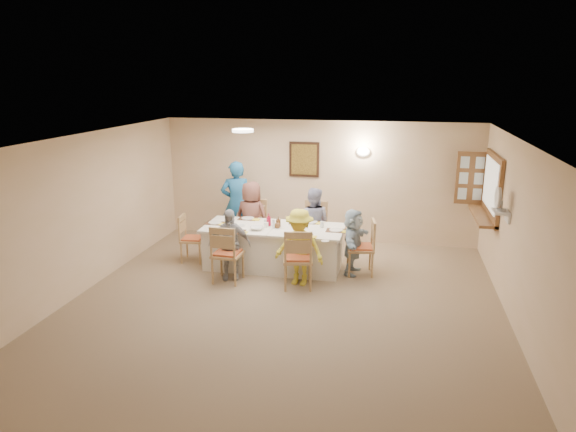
% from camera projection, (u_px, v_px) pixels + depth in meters
% --- Properties ---
extents(ground, '(7.00, 7.00, 0.00)m').
position_uv_depth(ground, '(282.00, 309.00, 7.66)').
color(ground, '#877054').
extents(room_walls, '(7.00, 7.00, 7.00)m').
position_uv_depth(room_walls, '(281.00, 211.00, 7.26)').
color(room_walls, beige).
rests_on(room_walls, ground).
extents(wall_picture, '(0.62, 0.05, 0.72)m').
position_uv_depth(wall_picture, '(304.00, 159.00, 10.54)').
color(wall_picture, black).
rests_on(wall_picture, room_walls).
extents(wall_sconce, '(0.26, 0.09, 0.18)m').
position_uv_depth(wall_sconce, '(363.00, 152.00, 10.22)').
color(wall_sconce, white).
rests_on(wall_sconce, room_walls).
extents(ceiling_light, '(0.36, 0.36, 0.05)m').
position_uv_depth(ceiling_light, '(243.00, 131.00, 8.63)').
color(ceiling_light, white).
rests_on(ceiling_light, room_walls).
extents(serving_hatch, '(0.06, 1.50, 1.15)m').
position_uv_depth(serving_hatch, '(492.00, 187.00, 8.88)').
color(serving_hatch, brown).
rests_on(serving_hatch, room_walls).
extents(hatch_sill, '(0.30, 1.50, 0.05)m').
position_uv_depth(hatch_sill, '(482.00, 216.00, 9.05)').
color(hatch_sill, brown).
rests_on(hatch_sill, room_walls).
extents(shutter_door, '(0.55, 0.04, 1.00)m').
position_uv_depth(shutter_door, '(471.00, 178.00, 9.65)').
color(shutter_door, brown).
rests_on(shutter_door, room_walls).
extents(fan_shelf, '(0.22, 0.36, 0.03)m').
position_uv_depth(fan_shelf, '(501.00, 212.00, 7.65)').
color(fan_shelf, white).
rests_on(fan_shelf, room_walls).
extents(desk_fan, '(0.30, 0.30, 0.28)m').
position_uv_depth(desk_fan, '(500.00, 202.00, 7.62)').
color(desk_fan, '#A5A5A8').
rests_on(desk_fan, fan_shelf).
extents(dining_table, '(2.49, 1.05, 0.76)m').
position_uv_depth(dining_table, '(274.00, 247.00, 9.24)').
color(dining_table, white).
rests_on(dining_table, ground).
extents(chair_back_left, '(0.50, 0.50, 1.01)m').
position_uv_depth(chair_back_left, '(254.00, 226.00, 10.08)').
color(chair_back_left, tan).
rests_on(chair_back_left, ground).
extents(chair_back_right, '(0.52, 0.52, 1.03)m').
position_uv_depth(chair_back_right, '(314.00, 229.00, 9.83)').
color(chair_back_right, tan).
rests_on(chair_back_right, ground).
extents(chair_front_left, '(0.50, 0.50, 1.01)m').
position_uv_depth(chair_front_left, '(228.00, 253.00, 8.57)').
color(chair_front_left, tan).
rests_on(chair_front_left, ground).
extents(chair_front_right, '(0.57, 0.57, 1.02)m').
position_uv_depth(chair_front_right, '(298.00, 257.00, 8.33)').
color(chair_front_right, tan).
rests_on(chair_front_right, ground).
extents(chair_left_end, '(0.46, 0.46, 0.89)m').
position_uv_depth(chair_left_end, '(193.00, 238.00, 9.53)').
color(chair_left_end, tan).
rests_on(chair_left_end, ground).
extents(chair_right_end, '(0.54, 0.54, 0.99)m').
position_uv_depth(chair_right_end, '(360.00, 247.00, 8.89)').
color(chair_right_end, tan).
rests_on(chair_right_end, ground).
extents(diner_back_left, '(0.87, 0.73, 1.42)m').
position_uv_depth(diner_back_left, '(252.00, 218.00, 9.91)').
color(diner_back_left, brown).
rests_on(diner_back_left, ground).
extents(diner_back_right, '(0.72, 0.59, 1.36)m').
position_uv_depth(diner_back_right, '(313.00, 223.00, 9.68)').
color(diner_back_right, '#9698BB').
rests_on(diner_back_right, ground).
extents(diner_front_left, '(0.82, 0.55, 1.23)m').
position_uv_depth(diner_front_left, '(230.00, 244.00, 8.65)').
color(diner_front_left, '#A4A5A9').
rests_on(diner_front_left, ground).
extents(diner_front_right, '(1.00, 0.76, 1.29)m').
position_uv_depth(diner_front_right, '(299.00, 247.00, 8.40)').
color(diner_front_right, yellow).
rests_on(diner_front_right, ground).
extents(diner_right_end, '(1.18, 0.65, 1.16)m').
position_uv_depth(diner_right_end, '(353.00, 242.00, 8.90)').
color(diner_right_end, '#AEC6D7').
rests_on(diner_right_end, ground).
extents(caregiver, '(0.88, 0.80, 1.73)m').
position_uv_depth(caregiver, '(237.00, 203.00, 10.40)').
color(caregiver, '#2268A0').
rests_on(caregiver, ground).
extents(placemat_fl, '(0.37, 0.27, 0.01)m').
position_uv_depth(placemat_fl, '(234.00, 231.00, 8.86)').
color(placemat_fl, '#472B19').
rests_on(placemat_fl, dining_table).
extents(plate_fl, '(0.24, 0.24, 0.02)m').
position_uv_depth(plate_fl, '(234.00, 231.00, 8.86)').
color(plate_fl, white).
rests_on(plate_fl, dining_table).
extents(napkin_fl, '(0.14, 0.14, 0.01)m').
position_uv_depth(napkin_fl, '(243.00, 232.00, 8.77)').
color(napkin_fl, yellow).
rests_on(napkin_fl, dining_table).
extents(placemat_fr, '(0.33, 0.25, 0.01)m').
position_uv_depth(placemat_fr, '(302.00, 236.00, 8.62)').
color(placemat_fr, '#472B19').
rests_on(placemat_fr, dining_table).
extents(plate_fr, '(0.24, 0.24, 0.02)m').
position_uv_depth(plate_fr, '(302.00, 235.00, 8.61)').
color(plate_fr, white).
rests_on(plate_fr, dining_table).
extents(napkin_fr, '(0.14, 0.14, 0.01)m').
position_uv_depth(napkin_fr, '(312.00, 237.00, 8.53)').
color(napkin_fr, yellow).
rests_on(napkin_fr, dining_table).
extents(placemat_bl, '(0.35, 0.26, 0.01)m').
position_uv_depth(placemat_bl, '(248.00, 219.00, 9.65)').
color(placemat_bl, '#472B19').
rests_on(placemat_bl, dining_table).
extents(plate_bl, '(0.23, 0.23, 0.01)m').
position_uv_depth(plate_bl, '(248.00, 218.00, 9.65)').
color(plate_bl, white).
rests_on(plate_bl, dining_table).
extents(napkin_bl, '(0.14, 0.14, 0.01)m').
position_uv_depth(napkin_bl, '(256.00, 220.00, 9.57)').
color(napkin_bl, yellow).
rests_on(napkin_bl, dining_table).
extents(placemat_br, '(0.32, 0.24, 0.01)m').
position_uv_depth(placemat_br, '(311.00, 222.00, 9.41)').
color(placemat_br, '#472B19').
rests_on(placemat_br, dining_table).
extents(plate_br, '(0.25, 0.25, 0.02)m').
position_uv_depth(plate_br, '(311.00, 222.00, 9.41)').
color(plate_br, white).
rests_on(plate_br, dining_table).
extents(napkin_br, '(0.14, 0.14, 0.01)m').
position_uv_depth(napkin_br, '(320.00, 223.00, 9.32)').
color(napkin_br, yellow).
rests_on(napkin_br, dining_table).
extents(placemat_le, '(0.35, 0.26, 0.01)m').
position_uv_depth(placemat_le, '(215.00, 223.00, 9.36)').
color(placemat_le, '#472B19').
rests_on(placemat_le, dining_table).
extents(plate_le, '(0.24, 0.24, 0.01)m').
position_uv_depth(plate_le, '(215.00, 223.00, 9.35)').
color(plate_le, white).
rests_on(plate_le, dining_table).
extents(napkin_le, '(0.14, 0.14, 0.01)m').
position_uv_depth(napkin_le, '(223.00, 224.00, 9.27)').
color(napkin_le, yellow).
rests_on(napkin_le, dining_table).
extents(placemat_re, '(0.34, 0.26, 0.01)m').
position_uv_depth(placemat_re, '(336.00, 231.00, 8.91)').
color(placemat_re, '#472B19').
rests_on(placemat_re, dining_table).
extents(plate_re, '(0.24, 0.24, 0.01)m').
position_uv_depth(plate_re, '(336.00, 230.00, 8.91)').
color(plate_re, white).
rests_on(plate_re, dining_table).
extents(napkin_re, '(0.14, 0.14, 0.01)m').
position_uv_depth(napkin_re, '(346.00, 232.00, 8.82)').
color(napkin_re, yellow).
rests_on(napkin_re, dining_table).
extents(teacup_a, '(0.16, 0.16, 0.08)m').
position_uv_depth(teacup_a, '(224.00, 226.00, 9.02)').
color(teacup_a, white).
rests_on(teacup_a, dining_table).
extents(teacup_b, '(0.11, 0.11, 0.08)m').
position_uv_depth(teacup_b, '(299.00, 218.00, 9.52)').
color(teacup_b, white).
rests_on(teacup_b, dining_table).
extents(bowl_a, '(0.29, 0.29, 0.06)m').
position_uv_depth(bowl_a, '(257.00, 228.00, 8.95)').
color(bowl_a, white).
rests_on(bowl_a, dining_table).
extents(bowl_b, '(0.28, 0.28, 0.06)m').
position_uv_depth(bowl_b, '(295.00, 222.00, 9.32)').
color(bowl_b, white).
rests_on(bowl_b, dining_table).
extents(condiment_ketchup, '(0.09, 0.09, 0.23)m').
position_uv_depth(condiment_ketchup, '(269.00, 220.00, 9.16)').
color(condiment_ketchup, '#B50F2F').
rests_on(condiment_ketchup, dining_table).
extents(condiment_brown, '(0.11, 0.11, 0.18)m').
position_uv_depth(condiment_brown, '(278.00, 221.00, 9.15)').
color(condiment_brown, brown).
rests_on(condiment_brown, dining_table).
extents(condiment_malt, '(0.14, 0.14, 0.14)m').
position_uv_depth(condiment_malt, '(278.00, 224.00, 9.05)').
color(condiment_malt, brown).
rests_on(condiment_malt, dining_table).
extents(drinking_glass, '(0.07, 0.07, 0.11)m').
position_uv_depth(drinking_glass, '(266.00, 223.00, 9.20)').
color(drinking_glass, silver).
rests_on(drinking_glass, dining_table).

